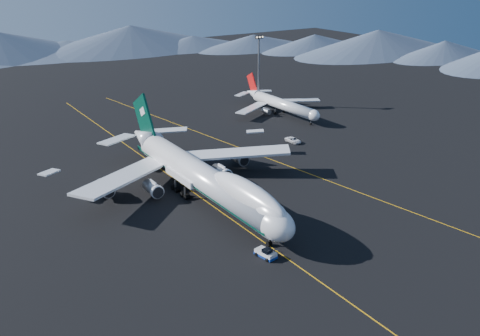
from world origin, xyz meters
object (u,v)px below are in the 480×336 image
boeing_747 (202,176)px  second_jet (281,104)px  pushback_tug (266,254)px  service_van (293,140)px  floodlight_mast (259,70)px

boeing_747 → second_jet: bearing=39.4°
pushback_tug → second_jet: (64.28, 79.89, 3.11)m
service_van → pushback_tug: bearing=-137.3°
pushback_tug → second_jet: 102.59m
boeing_747 → second_jet: boeing_747 is taller
boeing_747 → floodlight_mast: 90.22m
boeing_747 → service_van: size_ratio=12.79×
boeing_747 → second_jet: 79.34m
second_jet → floodlight_mast: bearing=88.0°
pushback_tug → second_jet: second_jet is taller
service_van → floodlight_mast: floodlight_mast is taller
floodlight_mast → boeing_747: bearing=-133.4°
boeing_747 → pushback_tug: boeing_747 is taller
service_van → floodlight_mast: bearing=63.8°
pushback_tug → floodlight_mast: 115.56m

